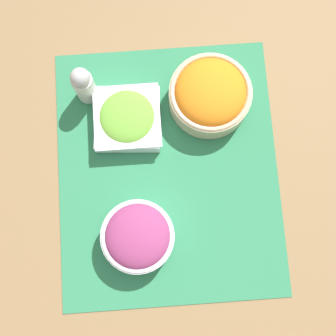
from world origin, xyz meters
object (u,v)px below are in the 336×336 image
at_px(carrot_bowl, 210,94).
at_px(pepper_shaker, 84,85).
at_px(lettuce_bowl, 127,118).
at_px(onion_bowl, 138,237).

xyz_separation_m(carrot_bowl, pepper_shaker, (0.03, 0.26, 0.02)).
relative_size(carrot_bowl, pepper_shaker, 1.47).
bearing_deg(lettuce_bowl, onion_bowl, -178.19).
relative_size(lettuce_bowl, onion_bowl, 0.99).
bearing_deg(onion_bowl, carrot_bowl, -30.74).
xyz_separation_m(onion_bowl, pepper_shaker, (0.32, 0.09, 0.02)).
distance_m(onion_bowl, pepper_shaker, 0.33).
xyz_separation_m(lettuce_bowl, pepper_shaker, (0.07, 0.08, 0.03)).
relative_size(lettuce_bowl, pepper_shaker, 1.22).
height_order(onion_bowl, pepper_shaker, pepper_shaker).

